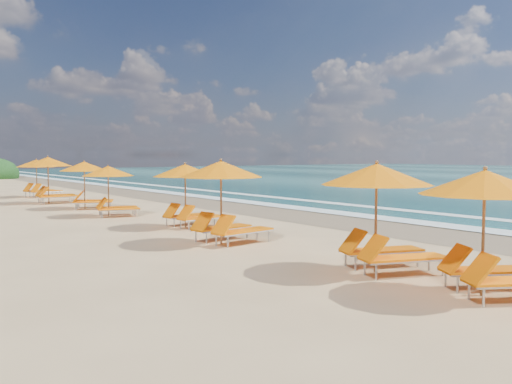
{
  "coord_description": "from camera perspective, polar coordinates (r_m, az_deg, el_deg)",
  "views": [
    {
      "loc": [
        -10.25,
        -13.48,
        2.38
      ],
      "look_at": [
        0.0,
        0.0,
        1.2
      ],
      "focal_mm": 37.38,
      "sensor_mm": 36.0,
      "label": 1
    }
  ],
  "objects": [
    {
      "name": "station_7",
      "position": [
        24.67,
        -17.5,
        1.06
      ],
      "size": [
        2.81,
        2.79,
        2.14
      ],
      "rotation": [
        0.0,
        0.0,
        -0.43
      ],
      "color": "olive",
      "rests_on": "ground"
    },
    {
      "name": "station_3",
      "position": [
        11.12,
        13.52,
        -1.83
      ],
      "size": [
        2.94,
        2.9,
        2.28
      ],
      "rotation": [
        0.0,
        0.0,
        -0.38
      ],
      "color": "olive",
      "rests_on": "ground"
    },
    {
      "name": "wet_sand",
      "position": [
        19.76,
        9.29,
        -2.97
      ],
      "size": [
        4.0,
        160.0,
        0.01
      ],
      "primitive_type": "cube",
      "color": "#8C7353",
      "rests_on": "ground"
    },
    {
      "name": "surf_foam",
      "position": [
        21.78,
        14.18,
        -2.33
      ],
      "size": [
        4.0,
        160.0,
        0.01
      ],
      "color": "white",
      "rests_on": "ground"
    },
    {
      "name": "station_9",
      "position": [
        32.5,
        -22.17,
        1.65
      ],
      "size": [
        2.7,
        2.61,
        2.18
      ],
      "rotation": [
        0.0,
        0.0,
        0.25
      ],
      "color": "olive",
      "rests_on": "ground"
    },
    {
      "name": "station_8",
      "position": [
        28.09,
        -20.99,
        1.55
      ],
      "size": [
        2.67,
        2.51,
        2.34
      ],
      "rotation": [
        0.0,
        0.0,
        -0.1
      ],
      "color": "olive",
      "rests_on": "ground"
    },
    {
      "name": "station_6",
      "position": [
        21.37,
        -15.1,
        0.49
      ],
      "size": [
        2.53,
        2.46,
        2.01
      ],
      "rotation": [
        0.0,
        0.0,
        -0.29
      ],
      "color": "olive",
      "rests_on": "ground"
    },
    {
      "name": "ground",
      "position": [
        17.1,
        0.0,
        -4.01
      ],
      "size": [
        160.0,
        160.0,
        0.0
      ],
      "primitive_type": "plane",
      "color": "tan",
      "rests_on": "ground"
    },
    {
      "name": "station_4",
      "position": [
        14.35,
        -3.22,
        -0.41
      ],
      "size": [
        2.63,
        2.48,
        2.29
      ],
      "rotation": [
        0.0,
        0.0,
        0.11
      ],
      "color": "olive",
      "rests_on": "ground"
    },
    {
      "name": "station_5",
      "position": [
        17.7,
        -7.14,
        0.13
      ],
      "size": [
        2.44,
        2.29,
        2.14
      ],
      "rotation": [
        0.0,
        0.0,
        0.09
      ],
      "color": "olive",
      "rests_on": "ground"
    },
    {
      "name": "station_2",
      "position": [
        9.81,
        24.04,
        -3.09
      ],
      "size": [
        2.97,
        2.97,
        2.2
      ],
      "rotation": [
        0.0,
        0.0,
        -0.54
      ],
      "color": "olive",
      "rests_on": "ground"
    }
  ]
}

